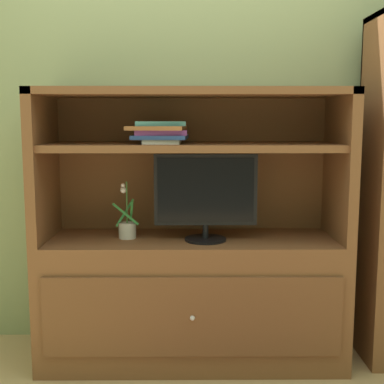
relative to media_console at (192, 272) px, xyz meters
name	(u,v)px	position (x,y,z in m)	size (l,w,h in m)	color
painted_rear_wall	(191,97)	(0.00, 0.35, 0.92)	(6.00, 0.10, 2.80)	#8C9E6B
media_console	(192,272)	(0.00, 0.00, 0.00)	(1.57, 0.54, 1.43)	brown
tv_monitor	(206,195)	(0.07, -0.06, 0.42)	(0.52, 0.21, 0.44)	black
potted_plant	(127,226)	(-0.34, -0.01, 0.25)	(0.14, 0.10, 0.30)	beige
magazine_stack	(160,132)	(-0.16, -0.01, 0.74)	(0.31, 0.33, 0.11)	silver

